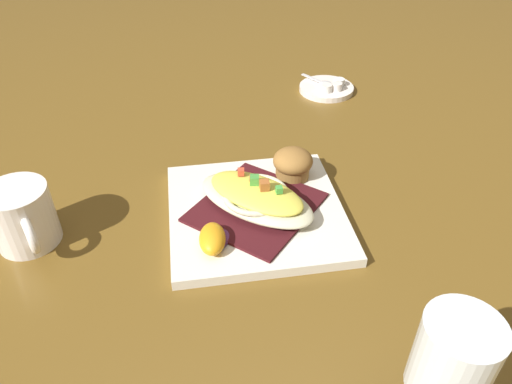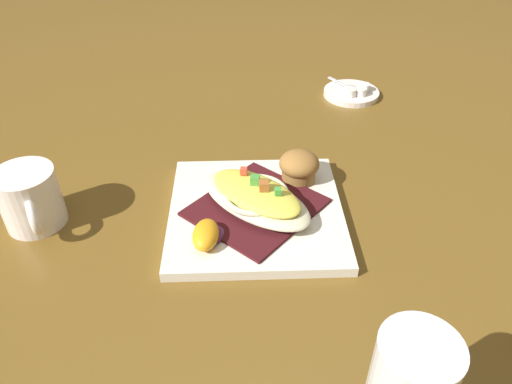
{
  "view_description": "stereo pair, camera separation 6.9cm",
  "coord_description": "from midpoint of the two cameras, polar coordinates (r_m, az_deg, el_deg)",
  "views": [
    {
      "loc": [
        0.54,
        -0.15,
        0.47
      ],
      "look_at": [
        0.0,
        0.0,
        0.05
      ],
      "focal_mm": 34.12,
      "sensor_mm": 36.0,
      "label": 1
    },
    {
      "loc": [
        0.55,
        -0.08,
        0.47
      ],
      "look_at": [
        0.0,
        0.0,
        0.05
      ],
      "focal_mm": 34.12,
      "sensor_mm": 36.0,
      "label": 2
    }
  ],
  "objects": [
    {
      "name": "creamer_saucer",
      "position": [
        1.09,
        12.91,
        11.18
      ],
      "size": [
        0.12,
        0.12,
        0.01
      ],
      "primitive_type": "cylinder",
      "color": "white",
      "rests_on": "ground_plane"
    },
    {
      "name": "muffin",
      "position": [
        0.77,
        7.63,
        2.91
      ],
      "size": [
        0.06,
        0.06,
        0.05
      ],
      "color": "olive",
      "rests_on": "square_plate"
    },
    {
      "name": "gratin_dish",
      "position": [
        0.71,
        2.78,
        -0.63
      ],
      "size": [
        0.2,
        0.19,
        0.05
      ],
      "color": "beige",
      "rests_on": "folded_napkin"
    },
    {
      "name": "stemmed_glass",
      "position": [
        0.46,
        21.97,
        -20.37
      ],
      "size": [
        0.07,
        0.07,
        0.15
      ],
      "color": "white",
      "rests_on": "ground_plane"
    },
    {
      "name": "creamer_cup_2",
      "position": [
        1.09,
        14.41,
        11.74
      ],
      "size": [
        0.02,
        0.02,
        0.02
      ],
      "primitive_type": "cylinder",
      "color": "white",
      "rests_on": "creamer_saucer"
    },
    {
      "name": "creamer_cup_1",
      "position": [
        1.07,
        14.05,
        11.29
      ],
      "size": [
        0.02,
        0.02,
        0.02
      ],
      "primitive_type": "cylinder",
      "color": "silver",
      "rests_on": "creamer_saucer"
    },
    {
      "name": "ground_plane",
      "position": [
        0.73,
        2.69,
        -2.94
      ],
      "size": [
        2.6,
        2.6,
        0.0
      ],
      "primitive_type": "plane",
      "color": "brown"
    },
    {
      "name": "spoon",
      "position": [
        1.09,
        12.82,
        11.76
      ],
      "size": [
        0.09,
        0.06,
        0.01
      ],
      "color": "silver",
      "rests_on": "creamer_saucer"
    },
    {
      "name": "folded_napkin",
      "position": [
        0.72,
        2.73,
        -1.87
      ],
      "size": [
        0.23,
        0.23,
        0.0
      ],
      "primitive_type": "cube",
      "rotation": [
        0.0,
        0.0,
        0.72
      ],
      "color": "#3F1116",
      "rests_on": "square_plate"
    },
    {
      "name": "square_plate",
      "position": [
        0.72,
        2.71,
        -2.47
      ],
      "size": [
        0.28,
        0.28,
        0.02
      ],
      "primitive_type": "cube",
      "rotation": [
        0.0,
        0.0,
        -0.12
      ],
      "color": "white",
      "rests_on": "ground_plane"
    },
    {
      "name": "coffee_mug",
      "position": [
        0.75,
        -22.54,
        -1.14
      ],
      "size": [
        0.12,
        0.09,
        0.09
      ],
      "color": "white",
      "rests_on": "ground_plane"
    },
    {
      "name": "creamer_cup_0",
      "position": [
        1.06,
        12.88,
        11.24
      ],
      "size": [
        0.02,
        0.02,
        0.02
      ],
      "primitive_type": "cylinder",
      "color": "silver",
      "rests_on": "creamer_saucer"
    },
    {
      "name": "orange_garnish",
      "position": [
        0.66,
        -2.86,
        -5.17
      ],
      "size": [
        0.07,
        0.06,
        0.03
      ],
      "color": "#582A55",
      "rests_on": "square_plate"
    }
  ]
}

